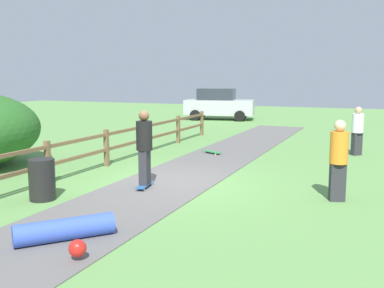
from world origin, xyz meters
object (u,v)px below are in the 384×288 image
at_px(parked_car_silver, 219,104).
at_px(skater_riding, 144,145).
at_px(skateboard_loose, 212,152).
at_px(bystander_orange, 339,157).
at_px(trash_bin, 42,180).
at_px(bystander_white, 357,129).
at_px(skater_fallen, 66,231).

bearing_deg(parked_car_silver, skater_riding, -76.27).
distance_m(skateboard_loose, bystander_orange, 6.45).
distance_m(trash_bin, bystander_orange, 6.38).
bearing_deg(skateboard_loose, bystander_orange, -44.82).
bearing_deg(skater_riding, trash_bin, -131.95).
xyz_separation_m(skateboard_loose, bystander_white, (4.60, 1.73, 0.82)).
height_order(trash_bin, bystander_orange, bystander_orange).
relative_size(trash_bin, bystander_white, 0.55).
bearing_deg(bystander_orange, skater_fallen, -131.57).
xyz_separation_m(skater_fallen, parked_car_silver, (-4.73, 20.77, 0.76)).
height_order(skater_riding, bystander_white, skater_riding).
bearing_deg(parked_car_silver, bystander_white, -50.09).
bearing_deg(parked_car_silver, skateboard_loose, -71.62).
bearing_deg(trash_bin, bystander_white, 55.31).
bearing_deg(skateboard_loose, skater_riding, -87.73).
bearing_deg(skateboard_loose, skater_fallen, -85.13).
height_order(trash_bin, skater_fallen, trash_bin).
xyz_separation_m(skater_riding, skateboard_loose, (-0.20, 5.14, -0.97)).
bearing_deg(skater_riding, bystander_white, 57.39).
distance_m(skateboard_loose, parked_car_silver, 12.66).
xyz_separation_m(skater_fallen, bystander_white, (3.85, 10.50, 0.70)).
height_order(skater_fallen, skateboard_loose, skater_fallen).
xyz_separation_m(bystander_orange, parked_car_silver, (-8.52, 16.50, -0.01)).
height_order(skater_fallen, bystander_white, bystander_white).
bearing_deg(bystander_orange, trash_bin, -158.03).
bearing_deg(skater_fallen, trash_bin, 138.09).
distance_m(trash_bin, skater_riding, 2.42).
bearing_deg(skateboard_loose, bystander_white, 20.59).
bearing_deg(bystander_white, bystander_orange, -90.60).
xyz_separation_m(bystander_white, parked_car_silver, (-8.58, 10.26, 0.06)).
bearing_deg(bystander_orange, skater_riding, -171.64).
height_order(skateboard_loose, bystander_white, bystander_white).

